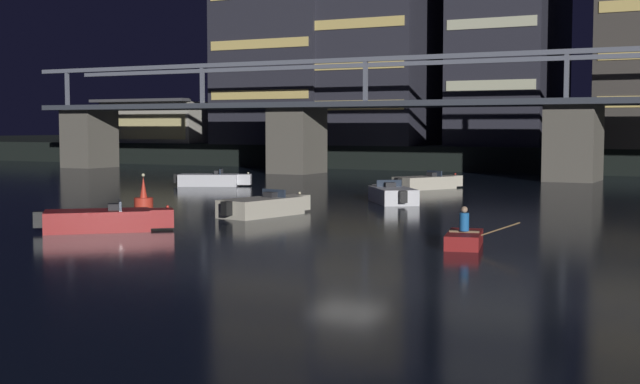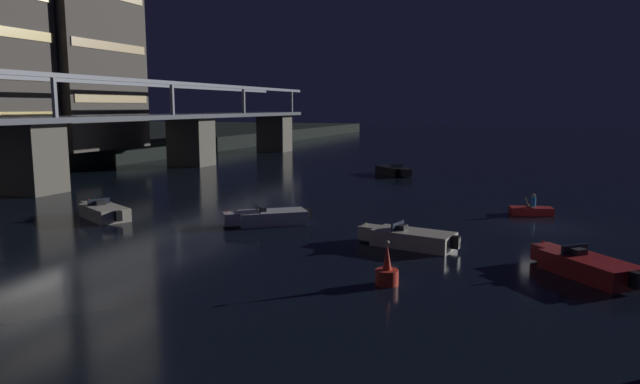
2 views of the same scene
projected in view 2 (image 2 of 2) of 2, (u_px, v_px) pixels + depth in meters
name	position (u px, v px, depth m)	size (l,w,h in m)	color
ground_plane	(546.00, 227.00, 33.09)	(400.00, 400.00, 0.00)	black
river_bridge	(29.00, 141.00, 45.57)	(98.55, 6.40, 9.38)	#605B51
tower_east_low	(65.00, 21.00, 63.37)	(12.35, 12.01, 28.11)	#423D38
speedboat_near_left	(394.00, 171.00, 58.34)	(4.42, 4.35, 1.16)	black
speedboat_near_right	(585.00, 266.00, 23.52)	(4.53, 4.23, 1.16)	maroon
speedboat_mid_left	(103.00, 212.00, 35.62)	(3.54, 4.89, 1.16)	beige
speedboat_mid_center	(269.00, 217.00, 33.83)	(3.98, 4.70, 1.16)	silver
speedboat_mid_right	(409.00, 238.00, 28.51)	(2.56, 5.22, 1.16)	beige
channel_buoy	(387.00, 273.00, 22.35)	(0.90, 0.90, 1.76)	red
dinghy_with_paddler	(531.00, 210.00, 36.93)	(2.61, 2.79, 1.36)	maroon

